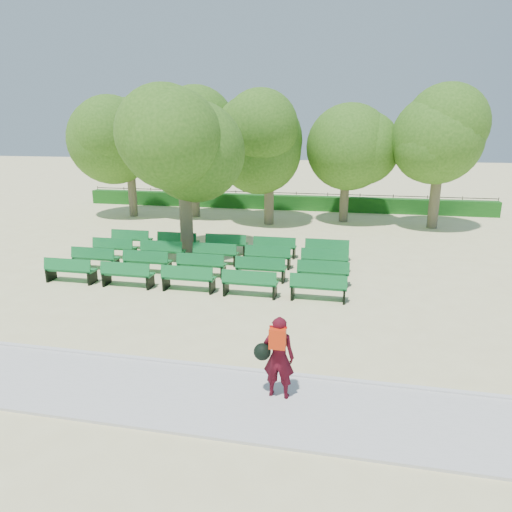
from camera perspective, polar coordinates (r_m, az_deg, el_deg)
The scene contains 9 objects.
ground at distance 16.18m, azimuth -4.64°, elevation -2.51°, with size 120.00×120.00×0.00m, color beige.
paving at distance 9.92m, azimuth -17.09°, elevation -15.49°, with size 30.00×2.20×0.06m, color beige.
curb at distance 10.78m, azimuth -14.15°, elevation -12.43°, with size 30.00×0.12×0.10m, color silver.
hedge at distance 29.43m, azimuth 2.99°, elevation 6.73°, with size 26.00×0.70×0.90m, color #185517.
fence at distance 29.89m, azimuth 3.10°, elevation 6.00°, with size 26.00×0.10×1.02m, color black, non-canonical shape.
tree_line at distance 25.62m, azimuth 1.61°, elevation 4.37°, with size 21.80×6.80×7.04m, color #39681C, non-canonical shape.
bench_array at distance 16.88m, azimuth -5.80°, elevation -1.44°, with size 1.74×0.63×1.08m.
tree_among at distance 18.35m, azimuth -9.12°, elevation 13.93°, with size 4.62×4.62×6.64m.
person at distance 8.80m, azimuth 2.69°, elevation -12.38°, with size 0.78×0.48×1.64m.
Camera 1 is at (4.38, -14.73, 5.06)m, focal length 32.00 mm.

